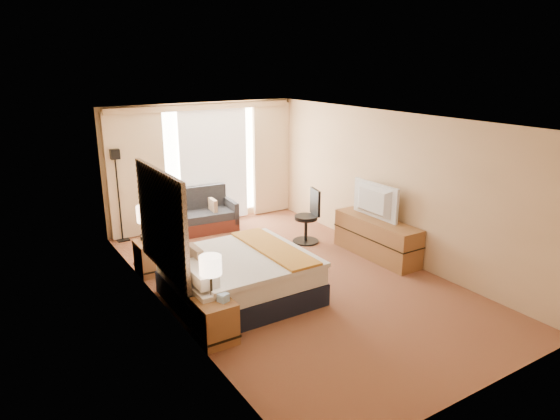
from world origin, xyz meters
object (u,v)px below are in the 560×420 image
floor_lamp (117,177)px  media_dresser (376,238)px  loveseat (201,217)px  bed (239,277)px  desk_chair (309,219)px  lamp_right (146,215)px  nightstand_right (151,257)px  television (371,201)px  nightstand_left (215,321)px  lamp_left (210,266)px

floor_lamp → media_dresser: bearing=-41.9°
media_dresser → loveseat: size_ratio=1.22×
media_dresser → bed: (-2.89, -0.17, 0.00)m
media_dresser → desk_chair: 1.41m
floor_lamp → lamp_right: size_ratio=2.82×
floor_lamp → lamp_right: bearing=-91.8°
nightstand_right → floor_lamp: (0.02, 1.85, 1.02)m
nightstand_right → television: 3.95m
media_dresser → floor_lamp: (-3.68, 3.30, 0.94)m
floor_lamp → television: 4.82m
media_dresser → desk_chair: (-0.60, 1.27, 0.12)m
lamp_right → television: 3.90m
desk_chair → television: bearing=-50.3°
lamp_right → television: (3.70, -1.23, -0.03)m
bed → lamp_right: lamp_right is taller
nightstand_right → desk_chair: 3.11m
loveseat → desk_chair: desk_chair is taller
floor_lamp → loveseat: bearing=-9.4°
nightstand_left → nightstand_right: (0.00, 2.50, 0.00)m
nightstand_right → lamp_right: (-0.05, -0.07, 0.78)m
nightstand_right → loveseat: size_ratio=0.37×
television → lamp_left: bearing=107.4°
nightstand_left → nightstand_right: 2.50m
loveseat → television: bearing=-49.7°
nightstand_left → floor_lamp: size_ratio=0.30×
loveseat → floor_lamp: 1.88m
nightstand_right → lamp_right: 0.78m
nightstand_right → bed: bearing=-63.5°
lamp_left → television: 3.83m
loveseat → lamp_right: size_ratio=2.28×
desk_chair → television: television is taller
lamp_right → loveseat: bearing=45.6°
media_dresser → lamp_left: size_ratio=3.05×
floor_lamp → lamp_right: 1.94m
television → desk_chair: bearing=26.3°
desk_chair → lamp_right: lamp_right is taller
bed → desk_chair: 2.71m
nightstand_left → nightstand_right: same height
bed → television: (2.84, 0.32, 0.66)m
nightstand_left → loveseat: size_ratio=0.37×
bed → loveseat: size_ratio=1.35×
loveseat → media_dresser: bearing=-50.4°
nightstand_left → television: 3.91m
nightstand_left → bed: bed is taller
bed → lamp_left: lamp_left is taller
nightstand_right → floor_lamp: 2.11m
desk_chair → nightstand_left: bearing=-129.7°
lamp_left → nightstand_right: bearing=89.9°
bed → lamp_right: (-0.85, 1.55, 0.70)m
nightstand_right → loveseat: 2.25m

